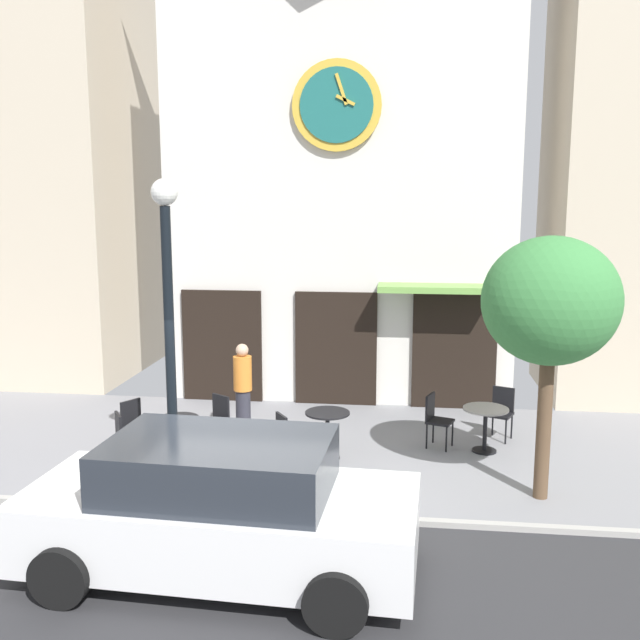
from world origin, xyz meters
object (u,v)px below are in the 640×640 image
cafe_chair_facing_street (288,437)px  cafe_chair_under_awning (217,418)px  street_lamp (170,339)px  cafe_table_near_door (327,425)px  parked_car_white (220,508)px  cafe_chair_facing_wall (135,423)px  cafe_chair_corner (126,436)px  pedestrian_orange (243,389)px  cafe_table_center (179,432)px  cafe_chair_curbside (501,409)px  street_tree (551,303)px  cafe_chair_mid_row (435,416)px  cafe_table_center_right (485,420)px

cafe_chair_facing_street → cafe_chair_under_awning: (-1.33, 0.82, 0.00)m
street_lamp → cafe_chair_under_awning: size_ratio=4.88×
cafe_table_near_door → parked_car_white: bearing=-101.9°
cafe_chair_facing_wall → parked_car_white: bearing=-55.9°
cafe_chair_facing_wall → cafe_chair_corner: bearing=-81.0°
cafe_chair_corner → pedestrian_orange: size_ratio=0.54×
cafe_table_near_door → cafe_chair_under_awning: 1.90m
cafe_table_center → cafe_chair_facing_wall: 0.85m
cafe_chair_curbside → cafe_table_center: bearing=-161.0°
cafe_chair_facing_wall → cafe_table_near_door: bearing=3.7°
cafe_chair_facing_street → cafe_chair_corner: size_ratio=1.00×
cafe_chair_facing_wall → street_tree: bearing=-8.6°
cafe_chair_facing_street → pedestrian_orange: (-1.03, 1.43, 0.33)m
street_lamp → parked_car_white: street_lamp is taller
cafe_table_center → cafe_chair_curbside: cafe_chair_curbside is taller
cafe_chair_corner → cafe_chair_mid_row: bearing=18.7°
cafe_chair_curbside → pedestrian_orange: (-4.47, -0.48, 0.33)m
cafe_chair_facing_street → pedestrian_orange: bearing=125.6°
cafe_table_center → cafe_chair_facing_wall: cafe_chair_facing_wall is taller
pedestrian_orange → street_tree: bearing=-23.0°
street_lamp → cafe_chair_facing_street: 2.47m
pedestrian_orange → cafe_chair_facing_street: bearing=-54.4°
cafe_table_center_right → pedestrian_orange: bearing=176.8°
street_lamp → cafe_chair_under_awning: 2.53m
cafe_chair_facing_street → cafe_chair_corner: 2.49m
cafe_table_near_door → cafe_chair_facing_wall: (-3.13, -0.20, -0.02)m
cafe_chair_mid_row → parked_car_white: (-2.51, -4.45, 0.23)m
cafe_table_center_right → cafe_chair_mid_row: 0.82m
cafe_chair_under_awning → cafe_chair_corner: 1.58m
cafe_chair_facing_wall → cafe_chair_mid_row: 4.96m
street_tree → parked_car_white: 5.06m
cafe_chair_corner → cafe_table_near_door: bearing=15.5°
cafe_chair_facing_street → cafe_chair_under_awning: bearing=148.3°
street_lamp → cafe_table_center: (-0.32, 1.17, -1.73)m
cafe_chair_corner → street_lamp: bearing=-37.3°
street_tree → cafe_chair_facing_street: street_tree is taller
street_tree → cafe_chair_mid_row: street_tree is taller
cafe_table_center → cafe_chair_corner: bearing=-151.5°
cafe_table_center_right → cafe_chair_corner: size_ratio=0.83×
cafe_chair_facing_wall → cafe_chair_curbside: bearing=14.3°
cafe_chair_facing_wall → cafe_chair_under_awning: bearing=19.7°
cafe_table_center_right → street_lamp: bearing=-153.6°
cafe_chair_curbside → pedestrian_orange: bearing=-173.8°
cafe_chair_curbside → cafe_table_near_door: bearing=-155.2°
cafe_chair_under_awning → cafe_chair_curbside: same height
street_lamp → cafe_chair_facing_wall: 2.49m
parked_car_white → cafe_chair_under_awning: bearing=105.8°
cafe_chair_facing_street → parked_car_white: size_ratio=0.21×
street_lamp → cafe_chair_corner: bearing=142.7°
cafe_table_center_right → pedestrian_orange: size_ratio=0.45×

